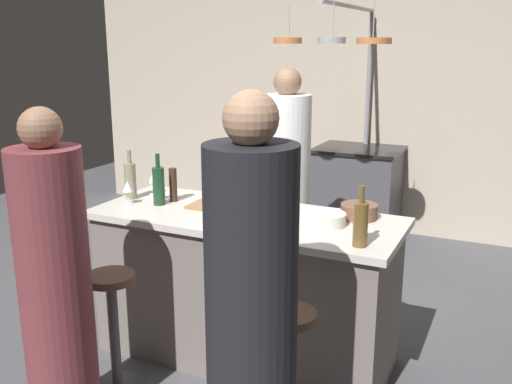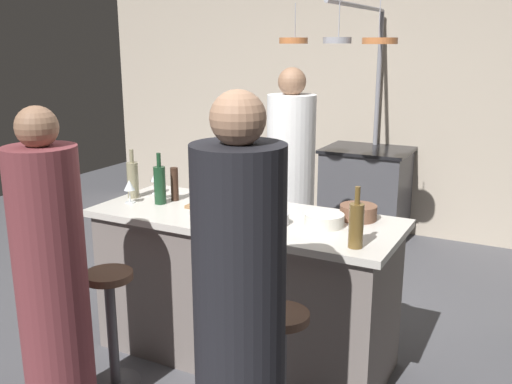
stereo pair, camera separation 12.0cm
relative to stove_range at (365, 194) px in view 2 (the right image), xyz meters
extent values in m
plane|color=#4C4C51|center=(0.00, -2.45, -0.45)|extent=(9.00, 9.00, 0.00)
cube|color=#BCAD99|center=(0.00, 0.40, 0.85)|extent=(6.40, 0.16, 2.60)
cube|color=slate|center=(0.00, -2.45, -0.02)|extent=(1.72, 0.66, 0.86)
cube|color=beige|center=(0.00, -2.45, 0.43)|extent=(1.80, 0.72, 0.04)
cube|color=#47474C|center=(0.00, 0.00, -0.02)|extent=(0.76, 0.60, 0.86)
cube|color=black|center=(0.00, 0.00, 0.43)|extent=(0.80, 0.64, 0.03)
cylinder|color=white|center=(-0.17, -1.41, 0.30)|extent=(0.36, 0.36, 1.50)
sphere|color=#8C664C|center=(-0.17, -1.41, 1.14)|extent=(0.20, 0.20, 0.20)
cylinder|color=#4C4C51|center=(-0.49, -3.07, -0.43)|extent=(0.28, 0.28, 0.02)
cylinder|color=#4C4C51|center=(-0.49, -3.07, -0.11)|extent=(0.06, 0.06, 0.62)
cylinder|color=brown|center=(-0.49, -3.07, 0.21)|extent=(0.26, 0.26, 0.04)
cylinder|color=brown|center=(-0.52, -3.42, 0.26)|extent=(0.34, 0.34, 1.41)
sphere|color=#8C664C|center=(-0.52, -3.42, 1.05)|extent=(0.19, 0.19, 0.19)
cylinder|color=#4C4C51|center=(0.53, -3.07, -0.11)|extent=(0.06, 0.06, 0.62)
cylinder|color=brown|center=(0.53, -3.07, 0.21)|extent=(0.26, 0.26, 0.04)
cylinder|color=black|center=(0.52, -3.44, 0.31)|extent=(0.36, 0.36, 1.51)
sphere|color=tan|center=(0.52, -3.44, 1.15)|extent=(0.21, 0.21, 0.21)
cylinder|color=gray|center=(0.00, 0.25, 0.63)|extent=(0.04, 0.04, 2.15)
cylinder|color=gray|center=(0.00, -0.49, 1.70)|extent=(0.04, 1.47, 0.04)
cylinder|color=#B26638|center=(-0.30, -1.10, 1.43)|extent=(0.22, 0.22, 0.04)
cylinder|color=gray|center=(-0.30, -1.07, 1.57)|extent=(0.01, 0.01, 0.28)
cylinder|color=gray|center=(0.05, -1.10, 1.43)|extent=(0.21, 0.21, 0.04)
cylinder|color=gray|center=(0.05, -1.07, 1.57)|extent=(0.01, 0.01, 0.27)
cylinder|color=#B26638|center=(0.35, -1.04, 1.43)|extent=(0.25, 0.25, 0.04)
cylinder|color=gray|center=(0.35, -1.07, 1.56)|extent=(0.01, 0.01, 0.28)
cube|color=#997047|center=(-0.22, -2.39, 0.46)|extent=(0.32, 0.22, 0.02)
cylinder|color=#382319|center=(-0.53, -2.38, 0.56)|extent=(0.05, 0.05, 0.21)
cylinder|color=brown|center=(0.74, -2.68, 0.56)|extent=(0.07, 0.07, 0.22)
cylinder|color=brown|center=(0.74, -2.68, 0.71)|extent=(0.03, 0.03, 0.08)
cylinder|color=gray|center=(-0.81, -2.44, 0.57)|extent=(0.07, 0.07, 0.23)
cylinder|color=gray|center=(-0.81, -2.44, 0.72)|extent=(0.03, 0.03, 0.08)
cylinder|color=#143319|center=(0.03, -2.29, 0.58)|extent=(0.07, 0.07, 0.25)
cylinder|color=#143319|center=(0.03, -2.29, 0.74)|extent=(0.03, 0.03, 0.08)
cylinder|color=#193D23|center=(-0.57, -2.48, 0.57)|extent=(0.07, 0.07, 0.23)
cylinder|color=#193D23|center=(-0.57, -2.48, 0.73)|extent=(0.03, 0.03, 0.08)
cylinder|color=silver|center=(-0.75, -2.29, 0.46)|extent=(0.06, 0.06, 0.01)
cylinder|color=silver|center=(-0.75, -2.29, 0.50)|extent=(0.01, 0.01, 0.07)
cone|color=silver|center=(-0.75, -2.29, 0.57)|extent=(0.07, 0.07, 0.06)
cylinder|color=silver|center=(-0.64, -2.40, 0.46)|extent=(0.06, 0.06, 0.01)
cylinder|color=silver|center=(-0.64, -2.40, 0.50)|extent=(0.01, 0.01, 0.07)
cone|color=silver|center=(-0.64, -2.40, 0.57)|extent=(0.07, 0.07, 0.06)
cylinder|color=silver|center=(-0.75, -2.55, 0.46)|extent=(0.06, 0.06, 0.01)
cylinder|color=silver|center=(-0.75, -2.55, 0.50)|extent=(0.01, 0.01, 0.07)
cone|color=silver|center=(-0.75, -2.55, 0.57)|extent=(0.07, 0.07, 0.06)
cylinder|color=silver|center=(0.48, -2.43, 0.49)|extent=(0.21, 0.21, 0.07)
cylinder|color=#B7B7BC|center=(0.23, -2.53, 0.48)|extent=(0.16, 0.16, 0.06)
cylinder|color=brown|center=(0.61, -2.24, 0.49)|extent=(0.21, 0.21, 0.08)
camera|label=1|loc=(1.40, -5.26, 1.41)|focal=40.05mm
camera|label=2|loc=(1.51, -5.21, 1.41)|focal=40.05mm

